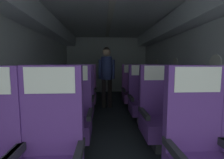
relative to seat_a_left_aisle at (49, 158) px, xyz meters
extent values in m
cube|color=#23282D|center=(0.57, 1.92, -0.48)|extent=(3.50, 7.08, 0.02)
cube|color=silver|center=(-1.08, 1.92, 0.65)|extent=(0.08, 6.68, 2.25)
cube|color=silver|center=(2.22, 1.92, 0.65)|extent=(0.08, 6.68, 2.25)
cube|color=silver|center=(0.57, 1.92, 1.78)|extent=(3.38, 6.68, 0.06)
cube|color=#B6BBBB|center=(0.57, 5.28, 0.65)|extent=(3.38, 0.06, 2.25)
cube|color=silver|center=(-0.86, 1.92, 1.56)|extent=(0.38, 6.41, 0.36)
cube|color=silver|center=(1.99, 1.92, 1.56)|extent=(0.38, 6.41, 0.36)
cube|color=white|center=(0.57, 1.92, 1.74)|extent=(0.12, 6.01, 0.02)
cylinder|color=white|center=(2.18, 1.25, 0.70)|extent=(0.01, 0.26, 0.26)
cylinder|color=white|center=(2.18, 2.59, 0.70)|extent=(0.01, 0.26, 0.26)
cylinder|color=white|center=(2.18, 3.92, 0.70)|extent=(0.01, 0.26, 0.26)
cube|color=#28282D|center=(-0.24, -0.08, 0.05)|extent=(0.05, 0.41, 0.06)
cube|color=#5B3384|center=(0.00, 0.13, 0.31)|extent=(0.47, 0.09, 0.71)
cube|color=#28282D|center=(0.22, -0.07, 0.05)|extent=(0.05, 0.41, 0.06)
cube|color=#28282D|center=(-0.22, -0.07, 0.05)|extent=(0.05, 0.41, 0.06)
cube|color=silver|center=(0.00, 0.08, 0.56)|extent=(0.37, 0.01, 0.20)
cube|color=#5B3384|center=(1.14, 0.12, 0.31)|extent=(0.47, 0.09, 0.71)
cube|color=#28282D|center=(0.92, -0.08, 0.05)|extent=(0.05, 0.41, 0.06)
cube|color=silver|center=(1.14, 0.07, 0.56)|extent=(0.37, 0.01, 0.20)
cube|color=#38383D|center=(-0.47, 0.84, -0.36)|extent=(0.17, 0.17, 0.22)
cube|color=#5B3384|center=(-0.47, 0.84, -0.15)|extent=(0.47, 0.49, 0.22)
cube|color=#5B3384|center=(-0.47, 1.04, 0.31)|extent=(0.47, 0.09, 0.71)
cube|color=#28282D|center=(-0.25, 0.84, 0.05)|extent=(0.05, 0.41, 0.06)
cube|color=#28282D|center=(-0.70, 0.84, 0.05)|extent=(0.05, 0.41, 0.06)
cube|color=silver|center=(-0.47, 1.00, 0.56)|extent=(0.37, 0.01, 0.20)
cube|color=#38383D|center=(0.01, 0.85, -0.36)|extent=(0.17, 0.17, 0.22)
cube|color=#5B3384|center=(0.01, 0.85, -0.15)|extent=(0.47, 0.49, 0.22)
cube|color=#5B3384|center=(0.01, 1.04, 0.31)|extent=(0.47, 0.09, 0.71)
cube|color=#28282D|center=(0.23, 0.85, 0.05)|extent=(0.05, 0.41, 0.06)
cube|color=#28282D|center=(-0.22, 0.85, 0.05)|extent=(0.05, 0.41, 0.06)
cube|color=silver|center=(0.01, 1.00, 0.56)|extent=(0.37, 0.01, 0.20)
cube|color=#38383D|center=(1.60, 0.83, -0.36)|extent=(0.17, 0.17, 0.22)
cube|color=#5B3384|center=(1.60, 0.83, -0.15)|extent=(0.47, 0.49, 0.22)
cube|color=#5B3384|center=(1.60, 1.03, 0.31)|extent=(0.47, 0.09, 0.71)
cube|color=#28282D|center=(1.83, 0.83, 0.05)|extent=(0.05, 0.41, 0.06)
cube|color=#28282D|center=(1.38, 0.83, 0.05)|extent=(0.05, 0.41, 0.06)
cube|color=silver|center=(1.60, 0.98, 0.56)|extent=(0.37, 0.01, 0.20)
cube|color=#38383D|center=(1.15, 0.82, -0.36)|extent=(0.17, 0.17, 0.22)
cube|color=#5B3384|center=(1.15, 0.82, -0.15)|extent=(0.47, 0.49, 0.22)
cube|color=#5B3384|center=(1.15, 1.02, 0.31)|extent=(0.47, 0.09, 0.71)
cube|color=#28282D|center=(1.37, 0.82, 0.05)|extent=(0.05, 0.41, 0.06)
cube|color=#28282D|center=(0.93, 0.82, 0.05)|extent=(0.05, 0.41, 0.06)
cube|color=silver|center=(1.15, 0.97, 0.56)|extent=(0.37, 0.01, 0.20)
cube|color=#38383D|center=(-0.48, 1.74, -0.36)|extent=(0.17, 0.17, 0.22)
cube|color=#5B3384|center=(-0.48, 1.74, -0.15)|extent=(0.47, 0.49, 0.22)
cube|color=#5B3384|center=(-0.48, 1.94, 0.31)|extent=(0.47, 0.09, 0.71)
cube|color=#28282D|center=(-0.26, 1.74, 0.05)|extent=(0.05, 0.41, 0.06)
cube|color=#28282D|center=(-0.71, 1.74, 0.05)|extent=(0.05, 0.41, 0.06)
cube|color=silver|center=(-0.48, 1.89, 0.56)|extent=(0.37, 0.01, 0.20)
cube|color=#38383D|center=(-0.01, 1.74, -0.36)|extent=(0.17, 0.17, 0.22)
cube|color=#5B3384|center=(-0.01, 1.74, -0.15)|extent=(0.47, 0.49, 0.22)
cube|color=#5B3384|center=(-0.01, 1.94, 0.31)|extent=(0.47, 0.09, 0.71)
cube|color=#28282D|center=(0.21, 1.74, 0.05)|extent=(0.05, 0.41, 0.06)
cube|color=#28282D|center=(-0.24, 1.74, 0.05)|extent=(0.05, 0.41, 0.06)
cube|color=silver|center=(-0.01, 1.89, 0.56)|extent=(0.37, 0.01, 0.20)
cube|color=#38383D|center=(1.62, 1.73, -0.36)|extent=(0.17, 0.17, 0.22)
cube|color=#5B3384|center=(1.62, 1.73, -0.15)|extent=(0.47, 0.49, 0.22)
cube|color=#5B3384|center=(1.62, 1.93, 0.31)|extent=(0.47, 0.09, 0.71)
cube|color=#28282D|center=(1.84, 1.73, 0.05)|extent=(0.05, 0.41, 0.06)
cube|color=#28282D|center=(1.39, 1.73, 0.05)|extent=(0.05, 0.41, 0.06)
cube|color=silver|center=(1.62, 1.88, 0.56)|extent=(0.37, 0.01, 0.20)
cube|color=#38383D|center=(1.15, 1.73, -0.36)|extent=(0.17, 0.17, 0.22)
cube|color=#5B3384|center=(1.15, 1.73, -0.15)|extent=(0.47, 0.49, 0.22)
cube|color=#5B3384|center=(1.15, 1.93, 0.31)|extent=(0.47, 0.09, 0.71)
cube|color=#28282D|center=(1.37, 1.73, 0.05)|extent=(0.05, 0.41, 0.06)
cube|color=#28282D|center=(0.92, 1.73, 0.05)|extent=(0.05, 0.41, 0.06)
cube|color=silver|center=(1.15, 1.88, 0.56)|extent=(0.37, 0.01, 0.20)
cube|color=#38383D|center=(-0.48, 2.65, -0.36)|extent=(0.17, 0.17, 0.22)
cube|color=#753D8E|center=(-0.48, 2.65, -0.15)|extent=(0.47, 0.49, 0.22)
cube|color=#753D8E|center=(-0.48, 2.85, 0.31)|extent=(0.47, 0.09, 0.71)
cube|color=#28282D|center=(-0.25, 2.65, 0.05)|extent=(0.05, 0.41, 0.06)
cube|color=#28282D|center=(-0.70, 2.65, 0.05)|extent=(0.05, 0.41, 0.06)
cube|color=silver|center=(-0.48, 2.80, 0.56)|extent=(0.37, 0.01, 0.20)
cube|color=#38383D|center=(-0.01, 2.65, -0.36)|extent=(0.17, 0.17, 0.22)
cube|color=#753D8E|center=(-0.01, 2.65, -0.15)|extent=(0.47, 0.49, 0.22)
cube|color=#753D8E|center=(-0.01, 2.85, 0.31)|extent=(0.47, 0.09, 0.71)
cube|color=#28282D|center=(0.21, 2.65, 0.05)|extent=(0.05, 0.41, 0.06)
cube|color=#28282D|center=(-0.24, 2.65, 0.05)|extent=(0.05, 0.41, 0.06)
cube|color=silver|center=(-0.01, 2.80, 0.56)|extent=(0.37, 0.01, 0.20)
cube|color=#38383D|center=(1.60, 2.63, -0.36)|extent=(0.17, 0.17, 0.22)
cube|color=#753D8E|center=(1.60, 2.63, -0.15)|extent=(0.47, 0.49, 0.22)
cube|color=#753D8E|center=(1.60, 2.83, 0.31)|extent=(0.47, 0.09, 0.71)
cube|color=#28282D|center=(1.83, 2.63, 0.05)|extent=(0.05, 0.41, 0.06)
cube|color=#28282D|center=(1.38, 2.63, 0.05)|extent=(0.05, 0.41, 0.06)
cube|color=silver|center=(1.60, 2.78, 0.56)|extent=(0.37, 0.01, 0.20)
cube|color=#38383D|center=(1.13, 2.66, -0.36)|extent=(0.17, 0.17, 0.22)
cube|color=#753D8E|center=(1.13, 2.66, -0.15)|extent=(0.47, 0.49, 0.22)
cube|color=#753D8E|center=(1.13, 2.86, 0.31)|extent=(0.47, 0.09, 0.71)
cube|color=#28282D|center=(1.36, 2.66, 0.05)|extent=(0.05, 0.41, 0.06)
cube|color=#28282D|center=(0.91, 2.66, 0.05)|extent=(0.05, 0.41, 0.06)
cube|color=silver|center=(1.13, 2.81, 0.56)|extent=(0.37, 0.01, 0.20)
cylinder|color=black|center=(0.42, 2.91, -0.10)|extent=(0.11, 0.11, 0.75)
cylinder|color=black|center=(0.58, 2.91, -0.10)|extent=(0.11, 0.11, 0.75)
cylinder|color=navy|center=(0.50, 2.91, 0.57)|extent=(0.28, 0.28, 0.59)
cylinder|color=navy|center=(0.32, 2.91, 0.54)|extent=(0.07, 0.07, 0.50)
cylinder|color=navy|center=(0.68, 2.91, 0.54)|extent=(0.07, 0.07, 0.50)
sphere|color=tan|center=(0.50, 2.91, 0.98)|extent=(0.21, 0.21, 0.21)
sphere|color=black|center=(0.50, 2.91, 1.02)|extent=(0.18, 0.18, 0.18)
camera|label=1|loc=(0.40, -1.08, 0.68)|focal=24.57mm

